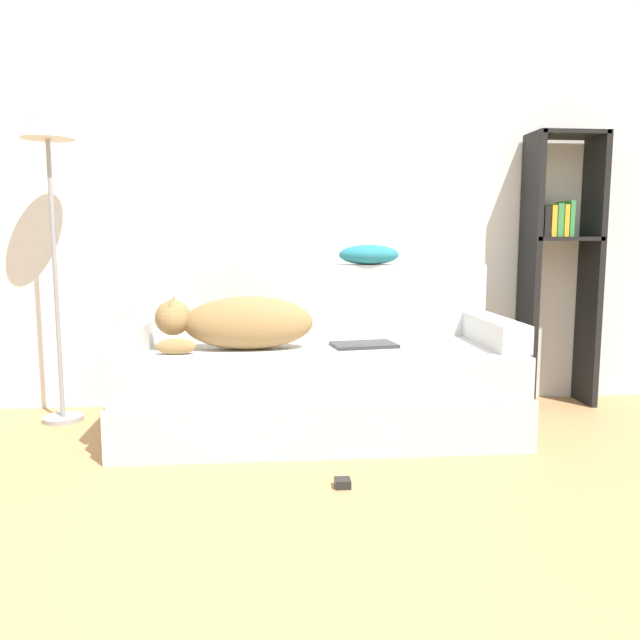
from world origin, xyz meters
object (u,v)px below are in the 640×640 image
Objects in this scene: laptop at (364,345)px; couch at (318,390)px; throw_pillow at (369,255)px; bookshelf at (560,254)px; dog at (238,323)px; floor_lamp at (48,148)px; power_adapter at (343,483)px.

couch is at bearing 166.03° from laptop.
throw_pillow is at bearing 68.02° from laptop.
laptop is 0.22× the size of bookshelf.
laptop reaches higher than couch.
laptop is at bearing 3.05° from dog.
floor_lamp is at bearing 158.75° from dog.
couch is 1.70m from bookshelf.
couch is 0.76m from power_adapter.
power_adapter is (-0.28, -1.07, -0.90)m from throw_pillow.
floor_lamp is (-2.89, -0.12, 0.57)m from bookshelf.
throw_pillow is 0.20× the size of floor_lamp.
power_adapter is (-0.20, -0.72, -0.45)m from laptop.
bookshelf reaches higher than laptop.
couch reaches higher than power_adapter.
floor_lamp reaches higher than throw_pillow.
floor_lamp is (-1.40, 0.33, 1.26)m from couch.
bookshelf reaches higher than power_adapter.
bookshelf is at bearing 15.01° from dog.
floor_lamp reaches higher than power_adapter.
throw_pillow is (0.72, 0.39, 0.32)m from dog.
throw_pillow is at bearing -174.37° from bookshelf.
throw_pillow is (0.31, 0.34, 0.69)m from couch.
dog is 12.14× the size of power_adapter.
bookshelf is (1.48, 0.45, 0.69)m from couch.
couch is at bearing -13.41° from floor_lamp.
floor_lamp reaches higher than bookshelf.
bookshelf is at bearing 16.99° from couch.
dog reaches higher than power_adapter.
couch is 31.06× the size of power_adapter.
bookshelf is at bearing 5.63° from throw_pillow.
couch is 1.91m from floor_lamp.
laptop is 0.87m from power_adapter.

